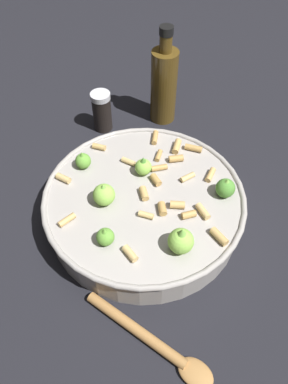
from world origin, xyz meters
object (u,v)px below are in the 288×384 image
Objects in this scene: olive_oil_bottle at (164,84)px; wooden_spoon at (155,343)px; pepper_shaker at (101,111)px; cooking_pan at (144,205)px.

olive_oil_bottle is 1.12× the size of wooden_spoon.
pepper_shaker reaches higher than wooden_spoon.
cooking_pan is 0.23m from wooden_spoon.
cooking_pan is 0.26m from pepper_shaker.
pepper_shaker is at bearing -7.49° from wooden_spoon.
olive_oil_bottle is at bearing -23.30° from wooden_spoon.
olive_oil_bottle is at bearing -28.66° from cooking_pan.
wooden_spoon is at bearing 163.51° from cooking_pan.
wooden_spoon is (-0.22, 0.06, -0.03)m from cooking_pan.
olive_oil_bottle reaches higher than wooden_spoon.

